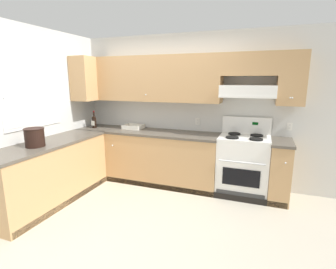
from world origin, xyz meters
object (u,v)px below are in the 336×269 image
stove (243,165)px  bowl (133,127)px  wine_bottle (94,121)px  bucket (35,137)px

stove → bowl: stove is taller
wine_bottle → bucket: (0.10, -1.42, 0.01)m
stove → bowl: bearing=177.0°
wine_bottle → bowl: size_ratio=0.93×
stove → bucket: (-2.59, -1.50, 0.56)m
wine_bottle → bucket: 1.43m
stove → wine_bottle: (-2.68, -0.07, 0.55)m
bucket → stove: bearing=30.1°
bucket → bowl: bearing=68.7°
wine_bottle → bowl: 0.75m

